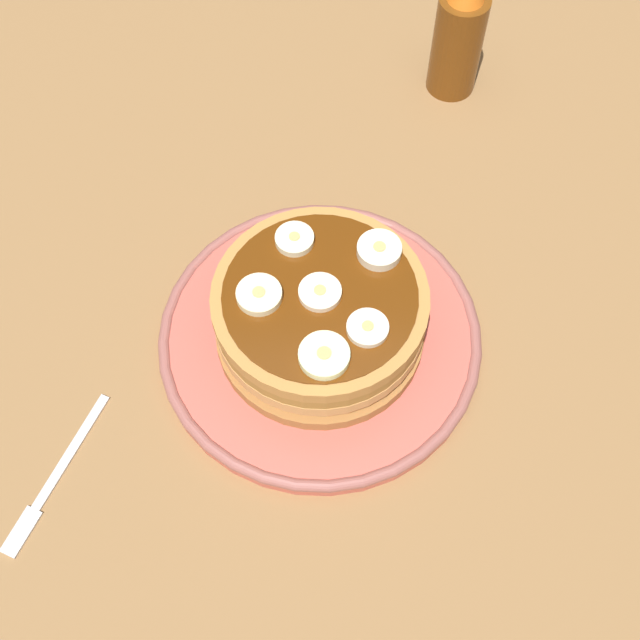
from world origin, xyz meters
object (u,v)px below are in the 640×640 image
at_px(plate, 320,337).
at_px(banana_slice_2, 379,251).
at_px(banana_slice_3, 259,293).
at_px(pancake_stack, 319,317).
at_px(banana_slice_4, 368,328).
at_px(syrup_bottle, 458,38).
at_px(fork, 52,482).
at_px(banana_slice_0, 314,290).
at_px(banana_slice_1, 295,240).
at_px(banana_slice_5, 329,356).

height_order(plate, banana_slice_2, banana_slice_2).
height_order(banana_slice_2, banana_slice_3, banana_slice_2).
distance_m(pancake_stack, banana_slice_2, 0.07).
relative_size(pancake_stack, banana_slice_4, 5.60).
relative_size(banana_slice_3, syrup_bottle, 0.26).
bearing_deg(fork, banana_slice_0, -61.34).
relative_size(banana_slice_4, syrup_bottle, 0.24).
bearing_deg(banana_slice_1, plate, -160.81).
relative_size(plate, banana_slice_5, 7.07).
xyz_separation_m(banana_slice_2, fork, (-0.14, 0.24, -0.07)).
bearing_deg(banana_slice_1, pancake_stack, -162.46).
height_order(banana_slice_1, banana_slice_2, banana_slice_2).
height_order(plate, banana_slice_3, banana_slice_3).
relative_size(pancake_stack, banana_slice_5, 4.68).
xyz_separation_m(banana_slice_3, fork, (-0.10, 0.15, -0.07)).
xyz_separation_m(banana_slice_1, banana_slice_4, (-0.08, -0.05, -0.00)).
distance_m(plate, banana_slice_5, 0.08).
xyz_separation_m(banana_slice_0, banana_slice_4, (-0.03, -0.04, -0.00)).
height_order(banana_slice_3, banana_slice_4, banana_slice_3).
distance_m(pancake_stack, banana_slice_3, 0.05).
relative_size(banana_slice_3, banana_slice_4, 1.11).
xyz_separation_m(banana_slice_1, banana_slice_3, (-0.04, 0.03, 0.00)).
xyz_separation_m(pancake_stack, syrup_bottle, (0.27, -0.14, 0.01)).
relative_size(plate, banana_slice_2, 7.65).
bearing_deg(syrup_bottle, banana_slice_2, 158.48).
bearing_deg(fork, banana_slice_4, -72.37).
distance_m(banana_slice_1, syrup_bottle, 0.27).
distance_m(banana_slice_3, syrup_bottle, 0.32).
height_order(plate, syrup_bottle, syrup_bottle).
height_order(pancake_stack, fork, pancake_stack).
height_order(banana_slice_4, syrup_bottle, syrup_bottle).
relative_size(banana_slice_2, banana_slice_5, 0.93).
xyz_separation_m(banana_slice_0, banana_slice_5, (-0.05, -0.01, 0.00)).
bearing_deg(syrup_bottle, banana_slice_3, 145.94).
height_order(banana_slice_2, fork, banana_slice_2).
bearing_deg(pancake_stack, banana_slice_3, 86.08).
xyz_separation_m(plate, banana_slice_0, (0.00, 0.00, 0.07)).
bearing_deg(syrup_bottle, banana_slice_1, 145.34).
bearing_deg(fork, banana_slice_2, -60.80).
relative_size(pancake_stack, banana_slice_3, 5.06).
xyz_separation_m(fork, syrup_bottle, (0.37, -0.34, 0.05)).
bearing_deg(syrup_bottle, pancake_stack, 152.78).
height_order(fork, syrup_bottle, syrup_bottle).
height_order(plate, banana_slice_0, banana_slice_0).
relative_size(banana_slice_3, fork, 0.27).
height_order(pancake_stack, banana_slice_4, banana_slice_4).
xyz_separation_m(banana_slice_1, banana_slice_5, (-0.10, -0.02, 0.00)).
distance_m(fork, syrup_bottle, 0.51).
bearing_deg(pancake_stack, syrup_bottle, -27.22).
bearing_deg(syrup_bottle, plate, 152.85).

